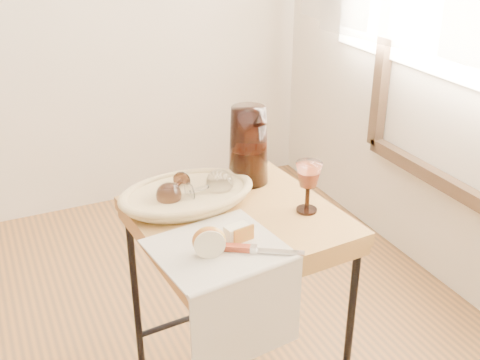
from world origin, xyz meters
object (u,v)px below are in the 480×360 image
bread_basket (187,197)px  goblet_lying_a (175,189)px  tea_towel (218,249)px  pitcher (248,145)px  wine_goblet (308,187)px  table_knife (257,249)px  goblet_lying_b (207,187)px  apple_half (209,240)px  side_table (237,312)px

bread_basket → goblet_lying_a: bearing=150.6°
tea_towel → pitcher: (0.26, 0.34, 0.12)m
wine_goblet → table_knife: size_ratio=0.71×
bread_basket → table_knife: size_ratio=1.66×
wine_goblet → tea_towel: bearing=-165.5°
goblet_lying_b → apple_half: 0.29m
wine_goblet → apple_half: (-0.35, -0.10, -0.03)m
apple_half → tea_towel: bearing=44.8°
goblet_lying_b → pitcher: (0.18, 0.09, 0.07)m
apple_half → goblet_lying_a: bearing=102.9°
goblet_lying_b → wine_goblet: (0.25, -0.17, 0.02)m
goblet_lying_a → goblet_lying_b: size_ratio=0.89×
tea_towel → table_knife: (0.08, -0.06, 0.01)m
pitcher → apple_half: bearing=-112.9°
bread_basket → side_table: bearing=-51.3°
bread_basket → goblet_lying_b: 0.07m
tea_towel → bread_basket: (0.02, 0.28, 0.02)m
apple_half → pitcher: bearing=67.5°
tea_towel → goblet_lying_b: 0.27m
wine_goblet → apple_half: bearing=-164.1°
pitcher → wine_goblet: bearing=-59.9°
side_table → goblet_lying_b: 0.43m
goblet_lying_b → wine_goblet: 0.30m
goblet_lying_a → wine_goblet: size_ratio=0.78×
pitcher → tea_towel: bearing=-111.1°
wine_goblet → bread_basket: bearing=147.4°
tea_towel → wine_goblet: 0.34m
bread_basket → apple_half: 0.30m
pitcher → bread_basket: bearing=-149.1°
tea_towel → apple_half: 0.06m
goblet_lying_a → wine_goblet: 0.40m
goblet_lying_a → bread_basket: bearing=104.5°
side_table → pitcher: size_ratio=2.46×
side_table → pitcher: bearing=56.1°
bread_basket → pitcher: size_ratio=1.28×
bread_basket → goblet_lying_a: 0.05m
side_table → bread_basket: size_ratio=1.93×
side_table → tea_towel: (-0.13, -0.15, 0.36)m
side_table → tea_towel: tea_towel is taller
bread_basket → wine_goblet: 0.37m
tea_towel → goblet_lying_b: (0.07, 0.26, 0.05)m
tea_towel → table_knife: table_knife is taller
apple_half → side_table: bearing=63.1°
side_table → goblet_lying_b: (-0.05, 0.10, 0.42)m
table_knife → wine_goblet: bearing=63.5°
side_table → tea_towel: 0.42m
side_table → goblet_lying_a: goblet_lying_a is taller
bread_basket → goblet_lying_b: (0.06, -0.02, 0.03)m
side_table → table_knife: 0.44m
bread_basket → goblet_lying_a: (-0.03, 0.02, 0.03)m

